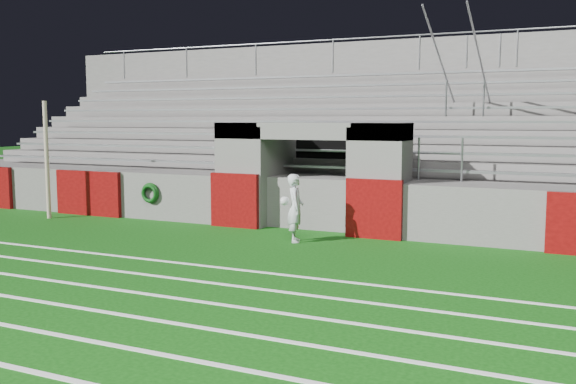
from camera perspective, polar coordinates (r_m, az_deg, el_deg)
The scene contains 6 objects.
ground at distance 12.70m, azimuth -4.29°, elevation -5.74°, with size 90.00×90.00×0.00m, color #0D450B.
field_post at distance 18.49m, azimuth -20.64°, elevation 2.67°, with size 0.11×0.11×3.17m, color tan.
field_markings at distance 8.84m, azimuth -20.72°, elevation -11.61°, with size 28.00×8.09×0.01m.
stadium_structure at distance 19.78m, azimuth 7.08°, elevation 3.00°, with size 26.00×8.48×5.42m.
goalkeeper_with_ball at distance 14.03m, azimuth 0.63°, elevation -1.42°, with size 0.58×0.65×1.50m.
hose_coil at distance 17.38m, azimuth -12.19°, elevation -0.10°, with size 0.55×0.15×0.55m.
Camera 1 is at (6.10, -10.80, 2.69)m, focal length 40.00 mm.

